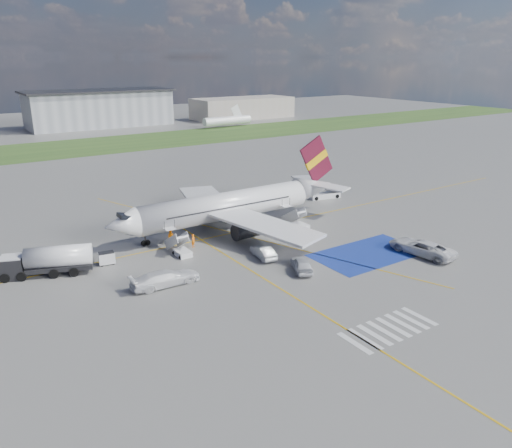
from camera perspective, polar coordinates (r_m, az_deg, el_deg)
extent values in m
plane|color=#60605E|center=(60.25, 3.28, -4.19)|extent=(400.00, 400.00, 0.00)
cube|color=#2D4C1E|center=(145.10, -20.10, 8.20)|extent=(400.00, 30.00, 0.01)
cube|color=gold|center=(69.53, -2.66, -1.01)|extent=(120.00, 0.20, 0.01)
cube|color=gold|center=(50.33, 5.59, -9.06)|extent=(0.20, 60.00, 0.01)
cube|color=gold|center=(69.53, -2.66, -1.01)|extent=(20.71, 56.45, 0.01)
cube|color=navy|center=(63.76, 12.68, -3.32)|extent=(14.00, 8.00, 0.01)
cube|color=silver|center=(44.65, 11.22, -13.22)|extent=(0.60, 4.00, 0.01)
cube|color=silver|center=(45.40, 12.33, -12.72)|extent=(0.60, 4.00, 0.01)
cube|color=silver|center=(46.18, 13.39, -12.24)|extent=(0.60, 4.00, 0.01)
cube|color=silver|center=(46.97, 14.42, -11.76)|extent=(0.60, 4.00, 0.01)
cube|color=silver|center=(47.78, 15.41, -11.30)|extent=(0.60, 4.00, 0.01)
cube|color=silver|center=(48.60, 16.36, -10.85)|extent=(0.60, 4.00, 0.01)
cube|color=silver|center=(49.44, 17.28, -10.42)|extent=(0.60, 4.00, 0.01)
cube|color=silver|center=(50.29, 18.16, -9.99)|extent=(0.60, 4.00, 0.01)
cube|color=gray|center=(187.88, -17.43, 12.44)|extent=(48.00, 18.00, 12.00)
cube|color=#A1978B|center=(204.55, -1.54, 13.12)|extent=(40.00, 16.00, 8.00)
cylinder|color=silver|center=(70.12, -3.55, 2.06)|extent=(26.00, 3.90, 3.90)
cone|color=silver|center=(64.28, -15.16, -0.12)|extent=(4.00, 3.90, 3.90)
cube|color=black|center=(64.14, -14.73, 0.87)|extent=(1.67, 1.90, 0.82)
cone|color=silver|center=(79.09, 6.65, 4.17)|extent=(6.50, 3.90, 3.90)
cube|color=silver|center=(63.97, 1.09, -0.11)|extent=(9.86, 15.95, 1.40)
cube|color=silver|center=(77.92, -6.07, 3.21)|extent=(9.86, 15.95, 1.40)
cylinder|color=#38383A|center=(66.18, -1.06, -0.74)|extent=(3.40, 2.10, 2.10)
cylinder|color=#38383A|center=(75.39, -5.67, 1.60)|extent=(3.40, 2.10, 2.10)
cube|color=#500D1F|center=(78.32, 6.93, 7.32)|extent=(6.62, 0.30, 7.45)
cube|color=#ECB20D|center=(78.32, 6.93, 7.32)|extent=(4.36, 0.40, 3.08)
cube|color=silver|center=(76.99, 8.54, 4.23)|extent=(4.73, 5.95, 0.49)
cube|color=silver|center=(81.68, 5.54, 5.18)|extent=(4.73, 5.95, 0.49)
cube|color=black|center=(68.41, -2.72, 1.95)|extent=(19.50, 0.04, 0.18)
cube|color=black|center=(71.66, -4.35, 2.69)|extent=(19.50, 0.04, 0.18)
cube|color=silver|center=(63.11, -9.06, -1.91)|extent=(1.40, 3.73, 2.32)
cube|color=silver|center=(64.40, -9.82, -0.54)|extent=(1.40, 1.00, 0.12)
cylinder|color=black|center=(63.96, -10.42, -0.19)|extent=(0.06, 0.06, 1.10)
cylinder|color=black|center=(64.49, -9.28, 0.03)|extent=(0.06, 0.06, 1.10)
cube|color=silver|center=(62.14, -8.38, -3.29)|extent=(1.60, 2.40, 0.70)
cube|color=silver|center=(72.25, 4.33, 0.92)|extent=(1.40, 3.73, 2.32)
cube|color=silver|center=(73.38, 3.43, 2.08)|extent=(1.40, 1.00, 0.12)
cylinder|color=black|center=(72.82, 3.00, 2.41)|extent=(0.06, 0.06, 1.10)
cylinder|color=black|center=(73.64, 3.88, 2.57)|extent=(0.06, 0.06, 1.10)
cube|color=silver|center=(71.41, 5.09, -0.24)|extent=(1.60, 2.40, 0.70)
cube|color=black|center=(61.38, -26.05, -4.50)|extent=(3.10, 3.10, 2.41)
cylinder|color=silver|center=(60.07, -21.61, -3.45)|extent=(7.51, 4.77, 2.41)
cube|color=black|center=(60.50, -21.47, -4.51)|extent=(7.51, 4.77, 0.52)
cube|color=silver|center=(61.41, -16.70, -3.75)|extent=(1.99, 1.39, 1.28)
cube|color=black|center=(61.16, -16.76, -3.15)|extent=(1.89, 1.29, 0.11)
cube|color=silver|center=(87.43, 7.82, 3.24)|extent=(5.69, 2.88, 0.91)
cube|color=black|center=(87.90, 8.62, 3.82)|extent=(3.75, 2.05, 1.01)
imported|color=silver|center=(57.30, 5.23, -4.59)|extent=(3.87, 5.15, 1.63)
imported|color=#B2B5B9|center=(60.71, 0.82, -3.21)|extent=(2.25, 4.76, 1.51)
imported|color=silver|center=(64.94, 18.43, -2.30)|extent=(3.70, 6.73, 2.41)
imported|color=silver|center=(54.30, -10.32, -5.83)|extent=(5.79, 2.53, 2.24)
imported|color=orange|center=(64.54, -7.18, -1.89)|extent=(0.77, 0.74, 1.77)
imported|color=orange|center=(66.09, -9.69, -1.47)|extent=(1.14, 1.14, 1.86)
imported|color=orange|center=(66.78, 4.46, -1.01)|extent=(0.74, 1.22, 1.94)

